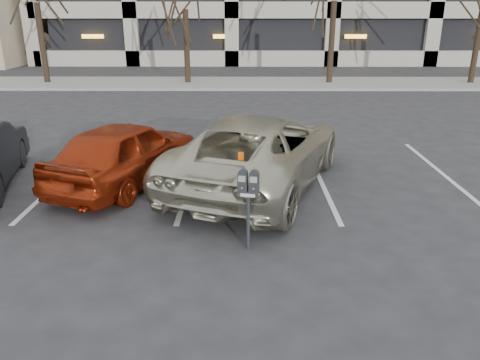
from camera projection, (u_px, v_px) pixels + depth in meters
name	position (u px, v px, depth m)	size (l,w,h in m)	color
ground	(258.00, 219.00, 8.18)	(140.00, 140.00, 0.00)	#28282B
sidewalk	(248.00, 83.00, 23.21)	(80.00, 4.00, 0.12)	gray
stall_lines	(192.00, 175.00, 10.35)	(16.90, 5.20, 0.00)	silver
parking_meter	(248.00, 190.00, 6.84)	(0.34, 0.19, 1.25)	black
suv_silver	(258.00, 150.00, 9.56)	(4.22, 5.91, 1.50)	beige
car_red	(126.00, 152.00, 9.68)	(1.60, 3.98, 1.36)	#9C290E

